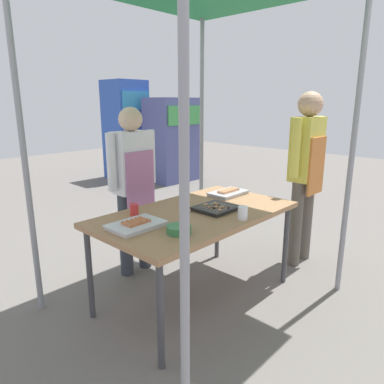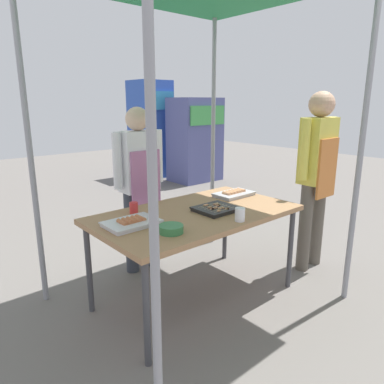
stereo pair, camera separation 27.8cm
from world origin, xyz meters
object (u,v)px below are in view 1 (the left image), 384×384
object	(u,v)px
neighbor_stall_left	(172,140)
neighbor_stall_right	(126,130)
condiment_bowl	(179,230)
drink_cup_near_edge	(243,213)
stall_table	(197,218)
tray_grilled_sausages	(136,225)
tray_pork_links	(228,193)
drink_cup_by_wok	(134,210)
customer_nearby	(306,165)
tray_meat_skewers	(216,208)
vendor_woman	(133,178)

from	to	relation	value
neighbor_stall_left	neighbor_stall_right	world-z (taller)	neighbor_stall_right
condiment_bowl	drink_cup_near_edge	xyz separation A→B (m)	(0.52, -0.14, 0.02)
stall_table	tray_grilled_sausages	xyz separation A→B (m)	(-0.55, 0.06, 0.07)
tray_pork_links	drink_cup_near_edge	bearing A→B (deg)	-133.95
drink_cup_by_wok	neighbor_stall_left	distance (m)	4.65
drink_cup_near_edge	neighbor_stall_right	bearing A→B (deg)	62.32
tray_pork_links	drink_cup_near_edge	distance (m)	0.70
drink_cup_by_wok	customer_nearby	size ratio (longest dim) A/B	0.05
tray_grilled_sausages	neighbor_stall_right	world-z (taller)	neighbor_stall_right
tray_meat_skewers	neighbor_stall_left	distance (m)	4.56
tray_meat_skewers	drink_cup_by_wok	xyz separation A→B (m)	(-0.52, 0.37, 0.03)
stall_table	vendor_woman	world-z (taller)	vendor_woman
condiment_bowl	customer_nearby	world-z (taller)	customer_nearby
tray_pork_links	vendor_woman	size ratio (longest dim) A/B	0.24
drink_cup_near_edge	drink_cup_by_wok	bearing A→B (deg)	126.35
customer_nearby	condiment_bowl	bearing A→B (deg)	178.21
neighbor_stall_right	vendor_woman	bearing A→B (deg)	-125.79
drink_cup_near_edge	neighbor_stall_left	distance (m)	4.81
condiment_bowl	drink_cup_by_wok	world-z (taller)	drink_cup_by_wok
tray_pork_links	neighbor_stall_right	size ratio (longest dim) A/B	0.18
drink_cup_by_wok	condiment_bowl	bearing A→B (deg)	-94.12
tray_meat_skewers	tray_pork_links	xyz separation A→B (m)	(0.45, 0.22, 0.00)
condiment_bowl	drink_cup_near_edge	size ratio (longest dim) A/B	1.68
vendor_woman	customer_nearby	distance (m)	1.64
customer_nearby	neighbor_stall_right	distance (m)	4.86
customer_nearby	neighbor_stall_right	size ratio (longest dim) A/B	0.84
tray_grilled_sausages	condiment_bowl	size ratio (longest dim) A/B	2.26
tray_grilled_sausages	tray_pork_links	bearing A→B (deg)	3.92
customer_nearby	neighbor_stall_left	size ratio (longest dim) A/B	1.01
tray_meat_skewers	condiment_bowl	size ratio (longest dim) A/B	1.90
stall_table	neighbor_stall_right	bearing A→B (deg)	59.47
customer_nearby	tray_meat_skewers	bearing A→B (deg)	169.85
drink_cup_near_edge	drink_cup_by_wok	size ratio (longest dim) A/B	1.11
condiment_bowl	customer_nearby	size ratio (longest dim) A/B	0.10
stall_table	tray_meat_skewers	distance (m)	0.17
tray_pork_links	condiment_bowl	xyz separation A→B (m)	(-1.01, -0.37, 0.01)
stall_table	condiment_bowl	world-z (taller)	condiment_bowl
tray_grilled_sausages	tray_pork_links	world-z (taller)	tray_pork_links
vendor_woman	tray_pork_links	bearing A→B (deg)	134.11
tray_grilled_sausages	tray_meat_skewers	distance (m)	0.69
tray_meat_skewers	neighbor_stall_right	size ratio (longest dim) A/B	0.16
drink_cup_by_wok	neighbor_stall_right	distance (m)	5.07
stall_table	tray_pork_links	world-z (taller)	tray_pork_links
stall_table	neighbor_stall_right	size ratio (longest dim) A/B	0.80
condiment_bowl	customer_nearby	distance (m)	1.68
drink_cup_by_wok	vendor_woman	world-z (taller)	vendor_woman
tray_pork_links	neighbor_stall_left	bearing A→B (deg)	53.60
stall_table	vendor_woman	distance (m)	0.79
vendor_woman	neighbor_stall_left	world-z (taller)	neighbor_stall_left
vendor_woman	neighbor_stall_left	distance (m)	4.06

